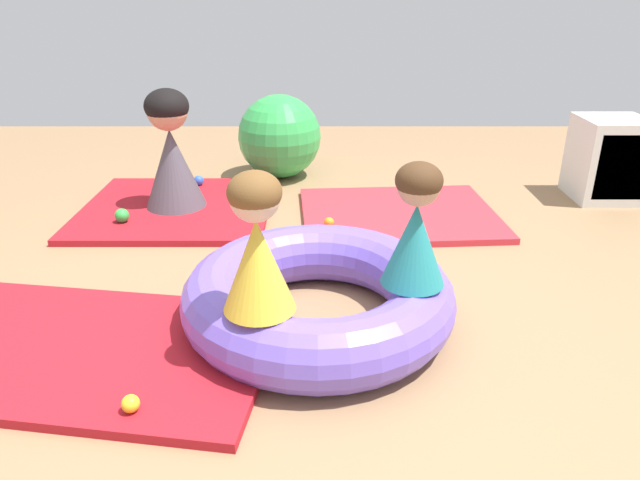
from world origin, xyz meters
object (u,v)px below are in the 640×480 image
(adult_seated, at_px, (173,151))
(play_ball_yellow, at_px, (132,403))
(inflatable_cushion, at_px, (320,296))
(play_ball_blue, at_px, (201,180))
(child_in_teal, at_px, (418,227))
(play_ball_green, at_px, (124,215))
(play_ball_orange, at_px, (331,222))
(storage_cube, at_px, (612,160))
(exercise_ball_large, at_px, (281,136))
(child_in_yellow, at_px, (259,245))

(adult_seated, relative_size, play_ball_yellow, 12.03)
(inflatable_cushion, xyz_separation_m, play_ball_blue, (-0.87, 1.82, -0.07))
(child_in_teal, bearing_deg, play_ball_green, -36.29)
(play_ball_yellow, height_order, play_ball_blue, play_ball_blue)
(adult_seated, distance_m, play_ball_orange, 1.12)
(play_ball_orange, bearing_deg, play_ball_green, 176.31)
(child_in_teal, distance_m, adult_seated, 2.03)
(adult_seated, xyz_separation_m, play_ball_orange, (1.00, -0.38, -0.34))
(child_in_teal, height_order, play_ball_green, child_in_teal)
(play_ball_blue, bearing_deg, play_ball_yellow, -84.50)
(inflatable_cushion, distance_m, play_ball_green, 1.64)
(play_ball_green, relative_size, storage_cube, 0.16)
(inflatable_cushion, distance_m, play_ball_yellow, 0.90)
(play_ball_yellow, xyz_separation_m, exercise_ball_large, (0.34, 2.79, 0.24))
(child_in_yellow, xyz_separation_m, play_ball_yellow, (-0.42, -0.28, -0.47))
(inflatable_cushion, relative_size, storage_cube, 2.11)
(play_ball_orange, xyz_separation_m, play_ball_yellow, (-0.70, -1.65, 0.00))
(child_in_yellow, distance_m, play_ball_orange, 1.47)
(play_ball_blue, relative_size, exercise_ball_large, 0.11)
(inflatable_cushion, height_order, storage_cube, storage_cube)
(inflatable_cushion, bearing_deg, play_ball_orange, 86.51)
(child_in_teal, distance_m, play_ball_yellow, 1.22)
(play_ball_blue, bearing_deg, exercise_ball_large, 30.86)
(child_in_yellow, bearing_deg, inflatable_cushion, 173.55)
(inflatable_cushion, distance_m, child_in_yellow, 0.57)
(child_in_teal, xyz_separation_m, adult_seated, (-1.32, 1.54, -0.11))
(inflatable_cushion, relative_size, play_ball_yellow, 18.66)
(play_ball_orange, distance_m, exercise_ball_large, 1.22)
(play_ball_blue, height_order, storage_cube, storage_cube)
(inflatable_cushion, relative_size, child_in_teal, 2.36)
(play_ball_green, distance_m, storage_cube, 3.25)
(adult_seated, bearing_deg, play_ball_blue, -175.04)
(inflatable_cushion, distance_m, play_ball_blue, 2.02)
(play_ball_green, bearing_deg, child_in_yellow, -55.53)
(child_in_yellow, bearing_deg, exercise_ball_large, -152.15)
(inflatable_cushion, height_order, child_in_yellow, child_in_yellow)
(inflatable_cushion, bearing_deg, child_in_yellow, -122.33)
(play_ball_yellow, bearing_deg, inflatable_cushion, 44.30)
(play_ball_yellow, xyz_separation_m, play_ball_blue, (-0.24, 2.45, 0.00))
(adult_seated, relative_size, play_ball_orange, 12.27)
(inflatable_cushion, height_order, play_ball_yellow, inflatable_cushion)
(child_in_teal, height_order, exercise_ball_large, child_in_teal)
(child_in_yellow, relative_size, play_ball_yellow, 8.35)
(play_ball_green, bearing_deg, play_ball_yellow, -71.80)
(exercise_ball_large, bearing_deg, adult_seated, -129.99)
(inflatable_cushion, relative_size, adult_seated, 1.55)
(adult_seated, xyz_separation_m, play_ball_green, (-0.27, -0.30, -0.33))
(child_in_yellow, xyz_separation_m, play_ball_blue, (-0.66, 2.16, -0.46))
(child_in_yellow, distance_m, adult_seated, 1.89)
(play_ball_blue, bearing_deg, storage_cube, -3.54)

